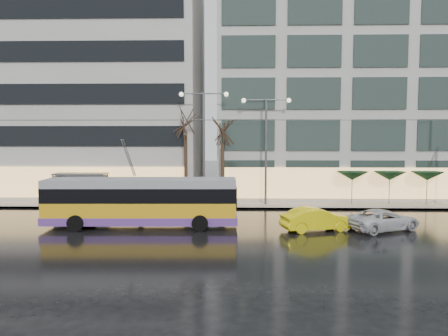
{
  "coord_description": "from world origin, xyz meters",
  "views": [
    {
      "loc": [
        4.57,
        -24.37,
        5.85
      ],
      "look_at": [
        3.78,
        5.0,
        3.54
      ],
      "focal_mm": 35.0,
      "sensor_mm": 36.0,
      "label": 1
    }
  ],
  "objects": [
    {
      "name": "ground",
      "position": [
        0.0,
        0.0,
        0.0
      ],
      "size": [
        140.0,
        140.0,
        0.0
      ],
      "primitive_type": "plane",
      "color": "black",
      "rests_on": "ground"
    },
    {
      "name": "sidewalk",
      "position": [
        2.0,
        14.0,
        0.07
      ],
      "size": [
        80.0,
        10.0,
        0.15
      ],
      "primitive_type": "cube",
      "color": "gray",
      "rests_on": "ground"
    },
    {
      "name": "kerb",
      "position": [
        2.0,
        9.05,
        0.07
      ],
      "size": [
        80.0,
        0.1,
        0.15
      ],
      "primitive_type": "cube",
      "color": "slate",
      "rests_on": "ground"
    },
    {
      "name": "building_left",
      "position": [
        -16.0,
        19.0,
        11.15
      ],
      "size": [
        34.0,
        14.0,
        22.0
      ],
      "primitive_type": "cube",
      "color": "#A7A5A0",
      "rests_on": "sidewalk"
    },
    {
      "name": "building_right",
      "position": [
        19.0,
        19.0,
        12.65
      ],
      "size": [
        32.0,
        14.0,
        25.0
      ],
      "primitive_type": "cube",
      "color": "#A7A5A0",
      "rests_on": "sidewalk"
    },
    {
      "name": "trolleybus",
      "position": [
        -1.33,
        2.5,
        1.49
      ],
      "size": [
        11.97,
        4.74,
        5.52
      ],
      "color": "gold",
      "rests_on": "ground"
    },
    {
      "name": "catenary",
      "position": [
        1.0,
        7.94,
        4.25
      ],
      "size": [
        42.24,
        5.12,
        7.0
      ],
      "color": "#595B60",
      "rests_on": "ground"
    },
    {
      "name": "bus_shelter",
      "position": [
        -8.38,
        10.69,
        1.96
      ],
      "size": [
        4.2,
        1.6,
        2.51
      ],
      "color": "#595B60",
      "rests_on": "sidewalk"
    },
    {
      "name": "street_lamp_near",
      "position": [
        2.0,
        10.8,
        5.99
      ],
      "size": [
        3.96,
        0.36,
        9.03
      ],
      "color": "#595B60",
      "rests_on": "sidewalk"
    },
    {
      "name": "street_lamp_far",
      "position": [
        7.0,
        10.8,
        5.71
      ],
      "size": [
        3.96,
        0.36,
        8.53
      ],
      "color": "#595B60",
      "rests_on": "sidewalk"
    },
    {
      "name": "tree_a",
      "position": [
        0.5,
        11.0,
        7.09
      ],
      "size": [
        3.2,
        3.2,
        8.4
      ],
      "color": "black",
      "rests_on": "sidewalk"
    },
    {
      "name": "tree_b",
      "position": [
        3.5,
        11.2,
        6.4
      ],
      "size": [
        3.2,
        3.2,
        7.7
      ],
      "color": "black",
      "rests_on": "sidewalk"
    },
    {
      "name": "parasol_a",
      "position": [
        14.0,
        11.0,
        2.45
      ],
      "size": [
        2.5,
        2.5,
        2.65
      ],
      "color": "#595B60",
      "rests_on": "sidewalk"
    },
    {
      "name": "parasol_b",
      "position": [
        17.0,
        11.0,
        2.45
      ],
      "size": [
        2.5,
        2.5,
        2.65
      ],
      "color": "#595B60",
      "rests_on": "sidewalk"
    },
    {
      "name": "parasol_c",
      "position": [
        20.0,
        11.0,
        2.45
      ],
      "size": [
        2.5,
        2.5,
        2.65
      ],
      "color": "#595B60",
      "rests_on": "sidewalk"
    },
    {
      "name": "taxi_b",
      "position": [
        9.46,
        1.77,
        0.7
      ],
      "size": [
        4.51,
        2.57,
        1.41
      ],
      "primitive_type": "imported",
      "rotation": [
        0.0,
        0.0,
        1.84
      ],
      "color": "#FFEB0D",
      "rests_on": "ground"
    },
    {
      "name": "sedan_silver",
      "position": [
        13.53,
        1.99,
        0.64
      ],
      "size": [
        5.07,
        3.87,
        1.28
      ],
      "primitive_type": "imported",
      "rotation": [
        0.0,
        0.0,
        2.01
      ],
      "color": "silver",
      "rests_on": "ground"
    },
    {
      "name": "pedestrian_a",
      "position": [
        -6.95,
        9.72,
        1.63
      ],
      "size": [
        1.18,
        1.2,
        2.19
      ],
      "color": "black",
      "rests_on": "sidewalk"
    },
    {
      "name": "pedestrian_b",
      "position": [
        -3.24,
        10.49,
        1.08
      ],
      "size": [
        1.12,
        1.02,
        1.86
      ],
      "color": "black",
      "rests_on": "sidewalk"
    },
    {
      "name": "pedestrian_c",
      "position": [
        -9.85,
        11.23,
        1.27
      ],
      "size": [
        1.15,
        1.08,
        2.11
      ],
      "color": "black",
      "rests_on": "sidewalk"
    }
  ]
}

